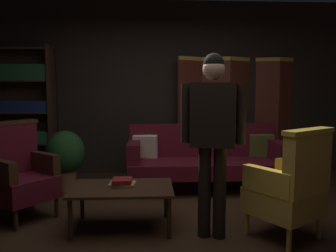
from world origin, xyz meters
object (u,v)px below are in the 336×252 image
object	(u,v)px
bookshelf	(25,108)
book_tan_leather	(122,184)
standing_figure	(213,128)
armchair_gilt_accent	(290,187)
folding_screen	(240,114)
coffee_table	(122,191)
velvet_couch	(205,156)
potted_plant	(65,156)
armchair_wing_left	(20,173)
book_red_leather	(122,181)

from	to	relation	value
bookshelf	book_tan_leather	bearing A→B (deg)	-50.95
bookshelf	standing_figure	bearing A→B (deg)	-42.85
bookshelf	armchair_gilt_accent	distance (m)	4.06
folding_screen	coffee_table	size ratio (longest dim) A/B	2.10
velvet_couch	potted_plant	xyz separation A→B (m)	(-1.93, 0.04, 0.02)
armchair_wing_left	book_red_leather	world-z (taller)	armchair_wing_left
armchair_wing_left	standing_figure	xyz separation A→B (m)	(1.96, -0.59, 0.54)
armchair_gilt_accent	armchair_wing_left	bearing A→B (deg)	165.73
velvet_couch	book_tan_leather	bearing A→B (deg)	-128.71
folding_screen	coffee_table	world-z (taller)	folding_screen
bookshelf	armchair_gilt_accent	size ratio (longest dim) A/B	1.97
armchair_wing_left	armchair_gilt_accent	bearing A→B (deg)	-14.27
potted_plant	book_tan_leather	xyz separation A→B (m)	(0.89, -1.34, -0.04)
armchair_gilt_accent	armchair_wing_left	distance (m)	2.75
velvet_couch	bookshelf	bearing A→B (deg)	164.63
coffee_table	velvet_couch	bearing A→B (deg)	52.05
potted_plant	folding_screen	bearing A→B (deg)	17.49
folding_screen	armchair_gilt_accent	world-z (taller)	folding_screen
bookshelf	velvet_couch	xyz separation A→B (m)	(2.70, -0.74, -0.64)
book_tan_leather	standing_figure	bearing A→B (deg)	-18.46
coffee_table	potted_plant	distance (m)	1.64
bookshelf	armchair_wing_left	xyz separation A→B (m)	(0.54, -1.73, -0.60)
bookshelf	book_tan_leather	size ratio (longest dim) A/B	8.05
bookshelf	velvet_couch	world-z (taller)	bookshelf
velvet_couch	armchair_wing_left	world-z (taller)	armchair_wing_left
bookshelf	armchair_gilt_accent	bearing A→B (deg)	-36.89
armchair_gilt_accent	bookshelf	bearing A→B (deg)	143.11
folding_screen	standing_figure	world-z (taller)	folding_screen
bookshelf	standing_figure	distance (m)	3.42
standing_figure	bookshelf	bearing A→B (deg)	137.15
folding_screen	armchair_gilt_accent	bearing A→B (deg)	-94.65
coffee_table	potted_plant	bearing A→B (deg)	122.85
standing_figure	armchair_gilt_accent	bearing A→B (deg)	-6.80
velvet_couch	standing_figure	distance (m)	1.70
folding_screen	standing_figure	bearing A→B (deg)	-110.32
velvet_couch	standing_figure	world-z (taller)	standing_figure
armchair_gilt_accent	potted_plant	size ratio (longest dim) A/B	1.27
velvet_couch	book_red_leather	size ratio (longest dim) A/B	10.78
potted_plant	book_tan_leather	distance (m)	1.61
book_red_leather	potted_plant	bearing A→B (deg)	123.51
armchair_wing_left	coffee_table	bearing A→B (deg)	-17.24
velvet_couch	armchair_wing_left	size ratio (longest dim) A/B	2.04
book_tan_leather	bookshelf	bearing A→B (deg)	129.05
folding_screen	bookshelf	bearing A→B (deg)	-177.79
coffee_table	book_tan_leather	distance (m)	0.07
armchair_gilt_accent	armchair_wing_left	size ratio (longest dim) A/B	1.00
coffee_table	book_red_leather	size ratio (longest dim) A/B	5.09
velvet_couch	book_tan_leather	xyz separation A→B (m)	(-1.04, -1.30, -0.02)
folding_screen	book_tan_leather	size ratio (longest dim) A/B	8.27
folding_screen	armchair_wing_left	bearing A→B (deg)	-147.03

